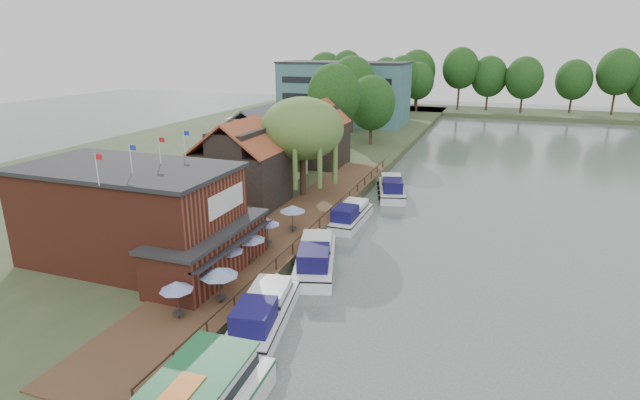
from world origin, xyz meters
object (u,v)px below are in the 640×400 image
(cottage_b, at_px, (260,143))
(hotel_block, at_px, (344,93))
(cruiser_3, at_px, (392,186))
(pub, at_px, (152,217))
(umbrella_3, at_px, (249,248))
(swan, at_px, (209,394))
(cottage_a, at_px, (241,163))
(umbrella_5, at_px, (293,218))
(umbrella_1, at_px, (220,285))
(umbrella_2, at_px, (228,260))
(cruiser_0, at_px, (263,308))
(willow, at_px, (303,147))
(umbrella_4, at_px, (267,232))
(cruiser_1, at_px, (315,254))
(cottage_c, at_px, (318,133))
(cruiser_2, at_px, (350,213))
(umbrella_0, at_px, (177,300))

(cottage_b, bearing_deg, hotel_block, 94.97)
(cruiser_3, bearing_deg, pub, -128.85)
(umbrella_3, xyz_separation_m, swan, (4.32, -12.50, -2.07))
(cottage_a, bearing_deg, umbrella_5, -35.64)
(pub, height_order, cruiser_3, pub)
(umbrella_1, bearing_deg, umbrella_2, 112.77)
(cruiser_0, relative_size, swan, 21.93)
(willow, bearing_deg, umbrella_4, -79.10)
(hotel_block, xyz_separation_m, willow, (11.50, -51.00, -0.94))
(hotel_block, bearing_deg, umbrella_5, -76.47)
(cruiser_1, bearing_deg, cruiser_0, -107.35)
(cottage_c, xyz_separation_m, umbrella_3, (6.42, -31.72, -2.96))
(willow, relative_size, swan, 23.69)
(cottage_b, distance_m, cruiser_2, 17.20)
(umbrella_1, bearing_deg, willow, 99.59)
(cruiser_2, bearing_deg, umbrella_0, -99.39)
(pub, bearing_deg, cottage_a, 93.81)
(cottage_a, xyz_separation_m, umbrella_4, (7.26, -9.32, -2.96))
(umbrella_5, xyz_separation_m, cruiser_2, (3.18, 6.56, -1.22))
(pub, relative_size, cruiser_0, 2.07)
(pub, xyz_separation_m, cruiser_1, (10.45, 5.29, -3.44))
(cottage_a, distance_m, swan, 28.27)
(pub, height_order, cruiser_2, pub)
(cruiser_1, distance_m, cruiser_3, 21.27)
(umbrella_1, bearing_deg, cruiser_0, 2.69)
(cruiser_0, relative_size, cruiser_3, 1.01)
(cottage_c, bearing_deg, pub, -90.00)
(umbrella_1, bearing_deg, cruiser_1, 71.39)
(cottage_c, bearing_deg, umbrella_0, -81.26)
(cottage_a, bearing_deg, umbrella_3, -59.74)
(umbrella_5, bearing_deg, cruiser_1, -48.58)
(pub, height_order, hotel_block, hotel_block)
(cottage_b, relative_size, swan, 21.82)
(umbrella_1, bearing_deg, umbrella_4, 97.53)
(cottage_a, height_order, cottage_b, same)
(umbrella_0, bearing_deg, umbrella_4, 89.49)
(umbrella_5, relative_size, cruiser_3, 0.25)
(willow, bearing_deg, umbrella_0, -84.18)
(cottage_b, distance_m, umbrella_0, 32.77)
(umbrella_0, height_order, umbrella_4, same)
(cottage_b, bearing_deg, cottage_c, 66.04)
(umbrella_3, xyz_separation_m, umbrella_5, (0.41, 7.11, 0.00))
(pub, bearing_deg, swan, -43.59)
(cottage_a, height_order, umbrella_1, cottage_a)
(umbrella_0, xyz_separation_m, cruiser_3, (5.58, 32.54, -1.13))
(hotel_block, relative_size, cottage_c, 2.99)
(hotel_block, height_order, cottage_b, hotel_block)
(pub, xyz_separation_m, cruiser_3, (11.73, 26.52, -3.49))
(cottage_a, height_order, umbrella_2, cottage_a)
(cottage_a, bearing_deg, pub, -86.19)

